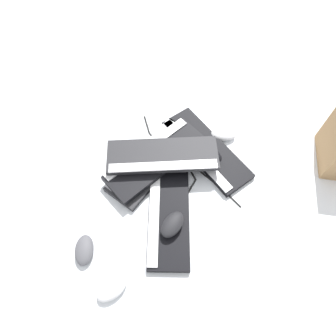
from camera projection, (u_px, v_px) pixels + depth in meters
ground_plane at (179, 177)px, 1.23m from camera, size 3.20×3.20×0.00m
keyboard_0 at (168, 212)px, 1.14m from camera, size 0.44×0.16×0.03m
keyboard_1 at (205, 149)px, 1.28m from camera, size 0.44×0.39×0.03m
keyboard_2 at (152, 161)px, 1.25m from camera, size 0.45×0.37×0.03m
keyboard_3 at (155, 158)px, 1.22m from camera, size 0.41×0.42×0.03m
keyboard_4 at (163, 156)px, 1.19m from camera, size 0.19×0.45×0.03m
mouse_0 at (84, 250)px, 1.06m from camera, size 0.12×0.08×0.04m
mouse_1 at (209, 154)px, 1.22m from camera, size 0.11×0.13×0.04m
mouse_2 at (112, 289)px, 1.00m from camera, size 0.12×0.13×0.04m
mouse_3 at (172, 224)px, 1.08m from camera, size 0.13×0.11×0.04m
mouse_4 at (223, 134)px, 1.31m from camera, size 0.07×0.11×0.04m
cable_0 at (177, 174)px, 1.23m from camera, size 0.64×0.16×0.01m
cable_1 at (185, 159)px, 1.26m from camera, size 0.44×0.41×0.01m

